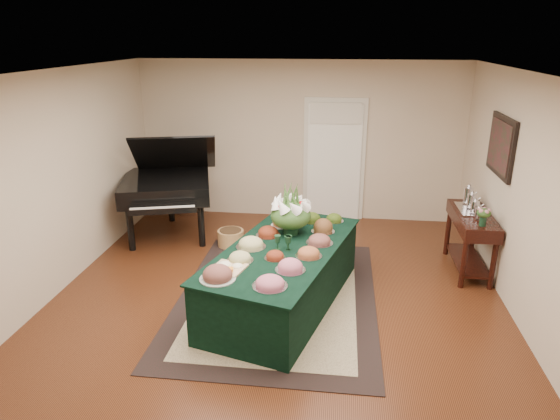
# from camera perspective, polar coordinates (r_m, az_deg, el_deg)

# --- Properties ---
(ground) EXTENTS (6.00, 6.00, 0.00)m
(ground) POSITION_cam_1_polar(r_m,az_deg,el_deg) (6.27, -0.35, -10.01)
(ground) COLOR black
(ground) RESTS_ON ground
(area_rug) EXTENTS (2.40, 3.36, 0.01)m
(area_rug) POSITION_cam_1_polar(r_m,az_deg,el_deg) (6.28, -0.30, -9.86)
(area_rug) COLOR black
(area_rug) RESTS_ON ground
(kitchen_doorway) EXTENTS (1.05, 0.07, 2.10)m
(kitchen_doorway) POSITION_cam_1_polar(r_m,az_deg,el_deg) (8.63, 6.20, 5.54)
(kitchen_doorway) COLOR silver
(kitchen_doorway) RESTS_ON ground
(buffet_table) EXTENTS (1.81, 2.74, 0.74)m
(buffet_table) POSITION_cam_1_polar(r_m,az_deg,el_deg) (5.98, 0.36, -7.51)
(buffet_table) COLOR black
(buffet_table) RESTS_ON ground
(food_platters) EXTENTS (1.45, 2.27, 0.14)m
(food_platters) POSITION_cam_1_polar(r_m,az_deg,el_deg) (5.79, 0.15, -3.92)
(food_platters) COLOR silver
(food_platters) RESTS_ON buffet_table
(cutting_board) EXTENTS (0.41, 0.41, 0.10)m
(cutting_board) POSITION_cam_1_polar(r_m,az_deg,el_deg) (5.33, -5.87, -6.34)
(cutting_board) COLOR tan
(cutting_board) RESTS_ON buffet_table
(green_goblets) EXTENTS (0.20, 0.09, 0.18)m
(green_goblets) POSITION_cam_1_polar(r_m,az_deg,el_deg) (5.72, 0.53, -3.75)
(green_goblets) COLOR #13301D
(green_goblets) RESTS_ON buffet_table
(floral_centerpiece) EXTENTS (0.52, 0.52, 0.52)m
(floral_centerpiece) POSITION_cam_1_polar(r_m,az_deg,el_deg) (6.11, 1.25, -0.05)
(floral_centerpiece) COLOR #13301D
(floral_centerpiece) RESTS_ON buffet_table
(grand_piano) EXTENTS (1.69, 1.88, 1.67)m
(grand_piano) POSITION_cam_1_polar(r_m,az_deg,el_deg) (8.06, -12.79, 2.73)
(grand_piano) COLOR black
(grand_piano) RESTS_ON ground
(wicker_basket) EXTENTS (0.40, 0.40, 0.25)m
(wicker_basket) POSITION_cam_1_polar(r_m,az_deg,el_deg) (7.70, -5.65, -3.21)
(wicker_basket) COLOR #9C6F3E
(wicker_basket) RESTS_ON ground
(mahogany_sideboard) EXTENTS (0.45, 1.23, 0.83)m
(mahogany_sideboard) POSITION_cam_1_polar(r_m,az_deg,el_deg) (7.17, 21.05, -1.81)
(mahogany_sideboard) COLOR black
(mahogany_sideboard) RESTS_ON ground
(tea_service) EXTENTS (0.34, 0.74, 0.30)m
(tea_service) POSITION_cam_1_polar(r_m,az_deg,el_deg) (7.18, 21.13, 0.80)
(tea_service) COLOR silver
(tea_service) RESTS_ON mahogany_sideboard
(pink_bouquet) EXTENTS (0.19, 0.19, 0.24)m
(pink_bouquet) POSITION_cam_1_polar(r_m,az_deg,el_deg) (6.65, 22.27, -0.39)
(pink_bouquet) COLOR #13301D
(pink_bouquet) RESTS_ON mahogany_sideboard
(wall_painting) EXTENTS (0.05, 0.95, 0.75)m
(wall_painting) POSITION_cam_1_polar(r_m,az_deg,el_deg) (6.93, 23.95, 6.71)
(wall_painting) COLOR black
(wall_painting) RESTS_ON ground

